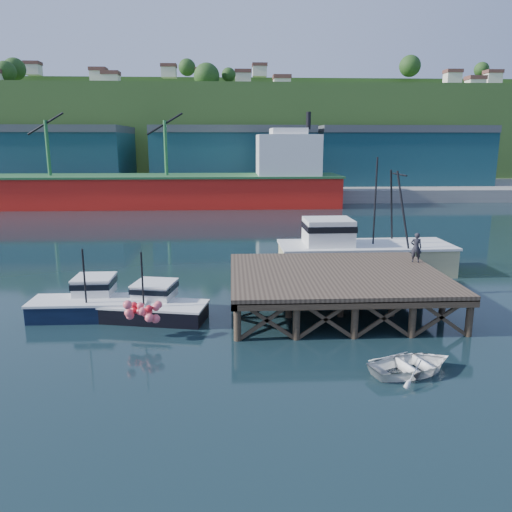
{
  "coord_description": "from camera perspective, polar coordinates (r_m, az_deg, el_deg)",
  "views": [
    {
      "loc": [
        -0.41,
        -27.34,
        9.34
      ],
      "look_at": [
        1.02,
        2.0,
        2.65
      ],
      "focal_mm": 35.0,
      "sensor_mm": 36.0,
      "label": 1
    }
  ],
  "objects": [
    {
      "name": "far_quay",
      "position": [
        97.69,
        -2.58,
        7.92
      ],
      "size": [
        160.0,
        40.0,
        2.0
      ],
      "primitive_type": "cube",
      "color": "gray",
      "rests_on": "ground"
    },
    {
      "name": "boat_black",
      "position": [
        27.82,
        -12.02,
        -5.53
      ],
      "size": [
        6.6,
        5.47,
        3.87
      ],
      "rotation": [
        0.0,
        0.0,
        -0.2
      ],
      "color": "black",
      "rests_on": "ground"
    },
    {
      "name": "hillside",
      "position": [
        127.35,
        -2.7,
        13.56
      ],
      "size": [
        220.0,
        50.0,
        22.0
      ],
      "primitive_type": "cube",
      "color": "#2D511E",
      "rests_on": "ground"
    },
    {
      "name": "warehouse_right",
      "position": [
        97.26,
        15.69,
        10.69
      ],
      "size": [
        30.0,
        16.0,
        9.0
      ],
      "primitive_type": "cube",
      "color": "#17444C",
      "rests_on": "far_quay"
    },
    {
      "name": "dinghy",
      "position": [
        22.07,
        17.42,
        -11.74
      ],
      "size": [
        4.35,
        3.65,
        0.77
      ],
      "primitive_type": "imported",
      "rotation": [
        0.0,
        0.0,
        1.87
      ],
      "color": "white",
      "rests_on": "ground"
    },
    {
      "name": "warehouse_left",
      "position": [
        98.64,
        -23.72,
        10.12
      ],
      "size": [
        32.0,
        16.0,
        9.0
      ],
      "primitive_type": "cube",
      "color": "#17444C",
      "rests_on": "far_quay"
    },
    {
      "name": "warehouse_mid",
      "position": [
        92.38,
        -2.6,
        11.05
      ],
      "size": [
        28.0,
        16.0,
        9.0
      ],
      "primitive_type": "cube",
      "color": "#17444C",
      "rests_on": "far_quay"
    },
    {
      "name": "trawler",
      "position": [
        37.21,
        11.95,
        0.73
      ],
      "size": [
        12.56,
        4.68,
        8.36
      ],
      "rotation": [
        0.0,
        0.0,
        0.02
      ],
      "color": "#D1C787",
      "rests_on": "ground"
    },
    {
      "name": "dockworker",
      "position": [
        32.2,
        17.83,
        0.93
      ],
      "size": [
        0.77,
        0.62,
        1.84
      ],
      "primitive_type": "imported",
      "rotation": [
        0.0,
        0.0,
        2.85
      ],
      "color": "black",
      "rests_on": "wharf"
    },
    {
      "name": "wharf",
      "position": [
        28.75,
        9.17,
        -2.25
      ],
      "size": [
        12.0,
        10.0,
        2.62
      ],
      "color": "brown",
      "rests_on": "ground"
    },
    {
      "name": "ground",
      "position": [
        28.89,
        -1.85,
        -6.04
      ],
      "size": [
        300.0,
        300.0,
        0.0
      ],
      "primitive_type": "plane",
      "color": "black",
      "rests_on": "ground"
    },
    {
      "name": "cargo_ship",
      "position": [
        76.0,
        -8.97,
        8.13
      ],
      "size": [
        55.5,
        10.0,
        13.75
      ],
      "color": "red",
      "rests_on": "ground"
    },
    {
      "name": "boat_navy",
      "position": [
        28.97,
        -18.3,
        -5.0
      ],
      "size": [
        6.35,
        3.34,
        3.97
      ],
      "rotation": [
        0.0,
        0.0,
        0.0
      ],
      "color": "black",
      "rests_on": "ground"
    }
  ]
}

